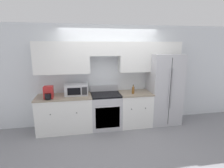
% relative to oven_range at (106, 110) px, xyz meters
% --- Properties ---
extents(ground_plane, '(12.00, 12.00, 0.00)m').
position_rel_oven_range_xyz_m(ground_plane, '(0.16, -0.31, -0.45)').
color(ground_plane, gray).
extents(wall_back, '(8.00, 0.39, 2.60)m').
position_rel_oven_range_xyz_m(wall_back, '(0.17, 0.27, 1.05)').
color(wall_back, silver).
rests_on(wall_back, ground_plane).
extents(lower_cabinets_left, '(1.33, 0.64, 0.89)m').
position_rel_oven_range_xyz_m(lower_cabinets_left, '(-1.02, -0.00, -0.00)').
color(lower_cabinets_left, white).
rests_on(lower_cabinets_left, ground_plane).
extents(lower_cabinets_right, '(0.83, 0.64, 0.89)m').
position_rel_oven_range_xyz_m(lower_cabinets_right, '(0.77, -0.00, -0.00)').
color(lower_cabinets_right, white).
rests_on(lower_cabinets_right, ground_plane).
extents(oven_range, '(0.74, 0.65, 1.05)m').
position_rel_oven_range_xyz_m(oven_range, '(0.00, 0.00, 0.00)').
color(oven_range, '#B7B7BC').
rests_on(oven_range, ground_plane).
extents(refrigerator, '(0.82, 0.78, 1.87)m').
position_rel_oven_range_xyz_m(refrigerator, '(1.58, 0.06, 0.49)').
color(refrigerator, '#B7B7BC').
rests_on(refrigerator, ground_plane).
extents(microwave, '(0.56, 0.38, 0.27)m').
position_rel_oven_range_xyz_m(microwave, '(-0.72, 0.07, 0.57)').
color(microwave, '#B7B7BC').
rests_on(microwave, lower_cabinets_left).
extents(bottle, '(0.07, 0.07, 0.23)m').
position_rel_oven_range_xyz_m(bottle, '(0.69, -0.08, 0.53)').
color(bottle, brown).
rests_on(bottle, lower_cabinets_right).
extents(electric_kettle, '(0.20, 0.28, 0.28)m').
position_rel_oven_range_xyz_m(electric_kettle, '(-1.35, -0.13, 0.57)').
color(electric_kettle, '#B22323').
rests_on(electric_kettle, lower_cabinets_left).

